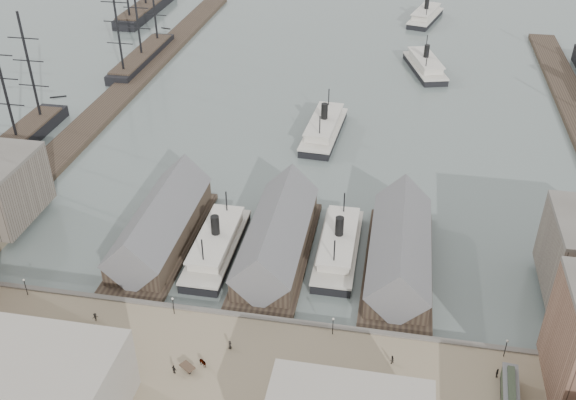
% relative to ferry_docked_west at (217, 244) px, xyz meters
% --- Properties ---
extents(ground, '(900.00, 900.00, 0.00)m').
position_rel_ferry_docked_west_xyz_m(ground, '(13.00, -15.15, -2.40)').
color(ground, '#525F5C').
rests_on(ground, ground).
extents(quay, '(180.00, 30.00, 2.00)m').
position_rel_ferry_docked_west_xyz_m(quay, '(13.00, -35.15, -1.40)').
color(quay, '#7F6F55').
rests_on(quay, ground).
extents(seawall, '(180.00, 1.20, 2.30)m').
position_rel_ferry_docked_west_xyz_m(seawall, '(13.00, -20.35, -1.25)').
color(seawall, '#59544C').
rests_on(seawall, ground).
extents(west_wharf, '(10.00, 220.00, 1.60)m').
position_rel_ferry_docked_west_xyz_m(west_wharf, '(-55.00, 84.85, -1.60)').
color(west_wharf, '#2D231C').
rests_on(west_wharf, ground).
extents(ferry_shed_west, '(14.00, 42.00, 12.60)m').
position_rel_ferry_docked_west_xyz_m(ferry_shed_west, '(-13.00, 1.73, 2.24)').
color(ferry_shed_west, '#2D231C').
rests_on(ferry_shed_west, ground).
extents(ferry_shed_center, '(14.00, 42.00, 12.60)m').
position_rel_ferry_docked_west_xyz_m(ferry_shed_center, '(13.00, 1.73, 2.24)').
color(ferry_shed_center, '#2D231C').
rests_on(ferry_shed_center, ground).
extents(ferry_shed_east, '(14.00, 42.00, 12.60)m').
position_rel_ferry_docked_west_xyz_m(ferry_shed_east, '(39.00, 1.73, 2.24)').
color(ferry_shed_east, '#2D231C').
rests_on(ferry_shed_east, ground).
extents(street_bldg_west, '(30.00, 16.00, 12.00)m').
position_rel_ferry_docked_west_xyz_m(street_bldg_west, '(-17.00, -47.15, 5.60)').
color(street_bldg_west, gray).
rests_on(street_bldg_west, quay).
extents(lamp_post_far_w, '(0.44, 0.44, 3.92)m').
position_rel_ferry_docked_west_xyz_m(lamp_post_far_w, '(-32.00, -22.15, 2.32)').
color(lamp_post_far_w, black).
rests_on(lamp_post_far_w, quay).
extents(lamp_post_near_w, '(0.44, 0.44, 3.92)m').
position_rel_ferry_docked_west_xyz_m(lamp_post_near_w, '(-2.00, -22.15, 2.32)').
color(lamp_post_near_w, black).
rests_on(lamp_post_near_w, quay).
extents(lamp_post_near_e, '(0.44, 0.44, 3.92)m').
position_rel_ferry_docked_west_xyz_m(lamp_post_near_e, '(28.00, -22.15, 2.32)').
color(lamp_post_near_e, black).
rests_on(lamp_post_near_e, quay).
extents(lamp_post_far_e, '(0.44, 0.44, 3.92)m').
position_rel_ferry_docked_west_xyz_m(lamp_post_far_e, '(58.00, -22.15, 2.32)').
color(lamp_post_far_e, black).
rests_on(lamp_post_far_e, quay).
extents(ferry_docked_west, '(8.59, 28.64, 10.23)m').
position_rel_ferry_docked_west_xyz_m(ferry_docked_west, '(0.00, 0.00, 0.00)').
color(ferry_docked_west, black).
rests_on(ferry_docked_west, ground).
extents(ferry_docked_east, '(8.49, 28.30, 10.11)m').
position_rel_ferry_docked_west_xyz_m(ferry_docked_east, '(26.00, 4.49, -0.03)').
color(ferry_docked_east, black).
rests_on(ferry_docked_east, ground).
extents(ferry_open_near, '(10.91, 30.62, 10.75)m').
position_rel_ferry_docked_west_xyz_m(ferry_open_near, '(15.23, 60.59, 0.12)').
color(ferry_open_near, black).
rests_on(ferry_open_near, ground).
extents(ferry_open_mid, '(16.59, 30.65, 10.49)m').
position_rel_ferry_docked_west_xyz_m(ferry_open_mid, '(44.07, 118.15, 0.06)').
color(ferry_open_mid, black).
rests_on(ferry_open_mid, ground).
extents(ferry_open_far, '(16.27, 31.06, 10.63)m').
position_rel_ferry_docked_west_xyz_m(ferry_open_far, '(44.09, 179.65, 0.09)').
color(ferry_open_far, black).
rests_on(ferry_open_far, ground).
extents(sailing_ship_near, '(8.44, 58.15, 34.70)m').
position_rel_ferry_docked_west_xyz_m(sailing_ship_near, '(-68.95, 31.18, 0.15)').
color(sailing_ship_near, black).
rests_on(sailing_ship_near, ground).
extents(sailing_ship_mid, '(8.34, 48.18, 34.28)m').
position_rel_ferry_docked_west_xyz_m(sailing_ship_mid, '(-59.33, 108.45, 0.06)').
color(sailing_ship_mid, black).
rests_on(sailing_ship_mid, ground).
extents(sailing_ship_far, '(9.89, 54.94, 40.65)m').
position_rel_ferry_docked_west_xyz_m(sailing_ship_far, '(-80.80, 169.05, 0.54)').
color(sailing_ship_far, black).
rests_on(sailing_ship_far, ground).
extents(tram, '(3.22, 9.80, 3.43)m').
position_rel_ferry_docked_west_xyz_m(tram, '(57.69, -31.87, 1.36)').
color(tram, black).
rests_on(tram, quay).
extents(horse_cart_left, '(4.71, 1.58, 1.69)m').
position_rel_ferry_docked_west_xyz_m(horse_cart_left, '(-15.88, -29.59, 0.45)').
color(horse_cart_left, black).
rests_on(horse_cart_left, quay).
extents(horse_cart_center, '(4.74, 3.66, 1.64)m').
position_rel_ferry_docked_west_xyz_m(horse_cart_center, '(6.44, -34.28, 0.43)').
color(horse_cart_center, black).
rests_on(horse_cart_center, quay).
extents(horse_cart_right, '(4.73, 2.04, 1.64)m').
position_rel_ferry_docked_west_xyz_m(horse_cart_right, '(35.44, -33.29, 0.43)').
color(horse_cart_right, black).
rests_on(horse_cart_right, quay).
extents(pedestrian_1, '(0.92, 1.00, 1.65)m').
position_rel_ferry_docked_west_xyz_m(pedestrian_1, '(-21.63, -36.67, 0.43)').
color(pedestrian_1, black).
rests_on(pedestrian_1, quay).
extents(pedestrian_2, '(1.24, 1.21, 1.71)m').
position_rel_ferry_docked_west_xyz_m(pedestrian_2, '(-15.76, -26.55, 0.46)').
color(pedestrian_2, black).
rests_on(pedestrian_2, quay).
extents(pedestrian_3, '(1.15, 0.86, 1.81)m').
position_rel_ferry_docked_west_xyz_m(pedestrian_3, '(2.85, -36.21, 0.51)').
color(pedestrian_3, black).
rests_on(pedestrian_3, quay).
extents(pedestrian_4, '(0.70, 0.93, 1.73)m').
position_rel_ferry_docked_west_xyz_m(pedestrian_4, '(10.64, -28.91, 0.47)').
color(pedestrian_4, black).
rests_on(pedestrian_4, quay).
extents(pedestrian_5, '(0.80, 0.75, 1.77)m').
position_rel_ferry_docked_west_xyz_m(pedestrian_5, '(26.61, -33.59, 0.49)').
color(pedestrian_5, black).
rests_on(pedestrian_5, quay).
extents(pedestrian_6, '(1.03, 1.03, 1.69)m').
position_rel_ferry_docked_west_xyz_m(pedestrian_6, '(38.85, -27.28, 0.45)').
color(pedestrian_6, black).
rests_on(pedestrian_6, quay).
extents(pedestrian_8, '(0.58, 1.10, 1.79)m').
position_rel_ferry_docked_west_xyz_m(pedestrian_8, '(56.34, -27.16, 0.50)').
color(pedestrian_8, black).
rests_on(pedestrian_8, quay).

